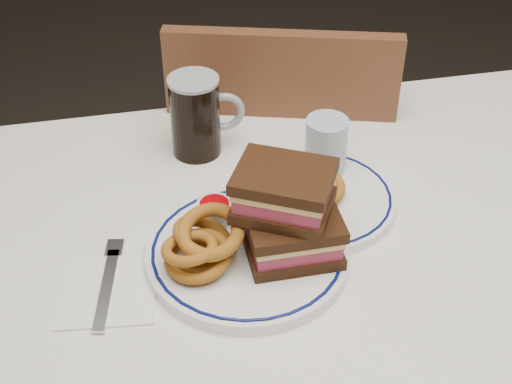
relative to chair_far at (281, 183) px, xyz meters
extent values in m
cube|color=white|center=(-0.14, -0.48, 0.24)|extent=(1.26, 0.86, 0.03)
cylinder|color=#482A17|center=(0.40, -0.14, -0.14)|extent=(0.06, 0.06, 0.71)
cube|color=white|center=(-0.14, -0.05, 0.15)|extent=(1.26, 0.01, 0.17)
cube|color=#482A17|center=(0.02, 0.07, -0.07)|extent=(0.52, 0.52, 0.04)
cylinder|color=#482A17|center=(0.25, 0.19, -0.29)|extent=(0.04, 0.04, 0.41)
cylinder|color=#482A17|center=(0.14, -0.15, -0.29)|extent=(0.04, 0.04, 0.41)
cylinder|color=#482A17|center=(-0.10, 0.30, -0.29)|extent=(0.04, 0.04, 0.41)
cylinder|color=#482A17|center=(-0.20, -0.05, -0.29)|extent=(0.04, 0.04, 0.41)
cube|color=#482A17|center=(-0.03, -0.11, 0.19)|extent=(0.41, 0.15, 0.46)
cylinder|color=white|center=(-0.17, -0.48, 0.26)|extent=(0.29, 0.29, 0.02)
torus|color=#0A1250|center=(-0.17, -0.48, 0.27)|extent=(0.27, 0.27, 0.01)
cube|color=black|center=(-0.11, -0.50, 0.28)|extent=(0.13, 0.10, 0.02)
cube|color=#AD324D|center=(-0.11, -0.50, 0.30)|extent=(0.12, 0.09, 0.02)
cube|color=#DAB961|center=(-0.11, -0.50, 0.32)|extent=(0.12, 0.10, 0.01)
cube|color=black|center=(-0.11, -0.50, 0.33)|extent=(0.13, 0.10, 0.02)
cube|color=black|center=(-0.12, -0.48, 0.35)|extent=(0.16, 0.15, 0.02)
cube|color=#AD324D|center=(-0.12, -0.48, 0.37)|extent=(0.15, 0.14, 0.02)
cube|color=#DAB961|center=(-0.12, -0.48, 0.38)|extent=(0.15, 0.14, 0.01)
cube|color=black|center=(-0.12, -0.48, 0.40)|extent=(0.16, 0.15, 0.02)
torus|color=brown|center=(-0.25, -0.48, 0.28)|extent=(0.08, 0.08, 0.03)
torus|color=brown|center=(-0.24, -0.50, 0.29)|extent=(0.10, 0.10, 0.04)
torus|color=brown|center=(-0.23, -0.48, 0.30)|extent=(0.09, 0.09, 0.05)
torus|color=brown|center=(-0.25, -0.50, 0.31)|extent=(0.08, 0.08, 0.03)
torus|color=brown|center=(-0.22, -0.49, 0.32)|extent=(0.10, 0.10, 0.05)
cylinder|color=white|center=(-0.20, -0.41, 0.29)|extent=(0.05, 0.05, 0.03)
cylinder|color=#960207|center=(-0.20, -0.41, 0.30)|extent=(0.04, 0.04, 0.01)
cylinder|color=black|center=(-0.20, -0.20, 0.32)|extent=(0.08, 0.08, 0.14)
cylinder|color=#90979D|center=(-0.20, -0.20, 0.39)|extent=(0.08, 0.08, 0.01)
torus|color=#90979D|center=(-0.15, -0.20, 0.33)|extent=(0.07, 0.02, 0.07)
cylinder|color=#A2B8D1|center=(-0.01, -0.31, 0.31)|extent=(0.07, 0.07, 0.11)
cylinder|color=white|center=(-0.04, -0.38, 0.26)|extent=(0.25, 0.25, 0.02)
torus|color=#0A1250|center=(-0.04, -0.38, 0.27)|extent=(0.23, 0.23, 0.00)
torus|color=brown|center=(-0.06, -0.37, 0.28)|extent=(0.08, 0.07, 0.04)
torus|color=brown|center=(-0.04, -0.38, 0.29)|extent=(0.07, 0.07, 0.03)
torus|color=brown|center=(-0.04, -0.38, 0.30)|extent=(0.09, 0.08, 0.05)
cube|color=white|center=(-0.37, -0.50, 0.26)|extent=(0.15, 0.15, 0.00)
cube|color=silver|center=(-0.37, -0.50, 0.26)|extent=(0.04, 0.15, 0.00)
cube|color=silver|center=(-0.35, -0.42, 0.26)|extent=(0.03, 0.04, 0.00)
camera|label=1|loc=(-0.31, -1.20, 0.96)|focal=50.00mm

